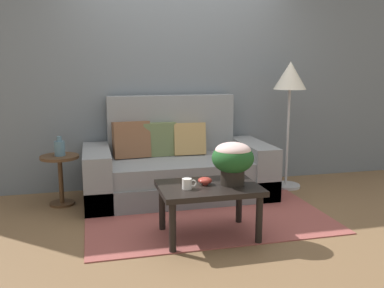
% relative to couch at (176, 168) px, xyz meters
% --- Properties ---
extents(ground_plane, '(14.00, 14.00, 0.00)m').
position_rel_couch_xyz_m(ground_plane, '(0.14, -0.64, -0.32)').
color(ground_plane, brown).
extents(wall_back, '(6.40, 0.12, 2.97)m').
position_rel_couch_xyz_m(wall_back, '(0.14, 0.50, 1.16)').
color(wall_back, slate).
rests_on(wall_back, ground).
extents(area_rug, '(2.29, 1.61, 0.01)m').
position_rel_couch_xyz_m(area_rug, '(0.14, -0.67, -0.31)').
color(area_rug, '#994C47').
rests_on(area_rug, ground).
extents(couch, '(2.02, 0.94, 1.10)m').
position_rel_couch_xyz_m(couch, '(0.00, 0.00, 0.00)').
color(couch, slate).
rests_on(couch, ground).
extents(coffee_table, '(0.83, 0.59, 0.45)m').
position_rel_couch_xyz_m(coffee_table, '(0.03, -1.21, 0.07)').
color(coffee_table, black).
rests_on(coffee_table, ground).
extents(side_table, '(0.39, 0.39, 0.53)m').
position_rel_couch_xyz_m(side_table, '(-1.23, -0.03, 0.04)').
color(side_table, '#4C331E').
rests_on(side_table, ground).
extents(floor_lamp, '(0.38, 0.38, 1.49)m').
position_rel_couch_xyz_m(floor_lamp, '(1.35, 0.00, 0.90)').
color(floor_lamp, '#B2B2B7').
rests_on(floor_lamp, ground).
extents(potted_plant, '(0.35, 0.35, 0.36)m').
position_rel_couch_xyz_m(potted_plant, '(0.23, -1.23, 0.36)').
color(potted_plant, black).
rests_on(potted_plant, coffee_table).
extents(coffee_mug, '(0.12, 0.08, 0.09)m').
position_rel_couch_xyz_m(coffee_mug, '(-0.17, -1.26, 0.18)').
color(coffee_mug, white).
rests_on(coffee_mug, coffee_table).
extents(snack_bowl, '(0.12, 0.12, 0.06)m').
position_rel_couch_xyz_m(snack_bowl, '(0.00, -1.17, 0.17)').
color(snack_bowl, '#B2382D').
rests_on(snack_bowl, coffee_table).
extents(table_vase, '(0.11, 0.11, 0.20)m').
position_rel_couch_xyz_m(table_vase, '(-1.23, -0.04, 0.29)').
color(table_vase, slate).
rests_on(table_vase, side_table).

